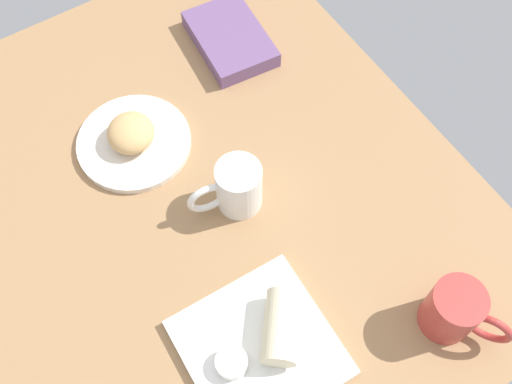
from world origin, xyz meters
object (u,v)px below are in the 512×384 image
object	(u,v)px
square_plate	(259,348)
coffee_mug	(236,187)
sauce_cup	(232,363)
book_stack	(230,39)
scone_pastry	(131,133)
round_plate	(134,143)
second_mug	(455,311)
breakfast_wrap	(281,327)

from	to	relation	value
square_plate	coffee_mug	world-z (taller)	coffee_mug
sauce_cup	book_stack	world-z (taller)	sauce_cup
scone_pastry	coffee_mug	size ratio (longest dim) A/B	0.68
scone_pastry	square_plate	distance (cm)	45.82
round_plate	sauce_cup	distance (cm)	46.16
scone_pastry	square_plate	world-z (taller)	scone_pastry
coffee_mug	second_mug	xyz separation A→B (cm)	(37.21, 17.25, -0.03)
round_plate	square_plate	size ratio (longest dim) A/B	0.94
scone_pastry	sauce_cup	xyz separation A→B (cm)	(45.81, -6.12, -1.05)
round_plate	sauce_cup	world-z (taller)	sauce_cup
breakfast_wrap	coffee_mug	xyz separation A→B (cm)	(-24.53, 6.88, 0.92)
scone_pastry	square_plate	xyz separation A→B (cm)	(45.71, -0.96, -3.08)
square_plate	breakfast_wrap	world-z (taller)	breakfast_wrap
sauce_cup	breakfast_wrap	bearing A→B (deg)	91.12
round_plate	second_mug	distance (cm)	64.43
square_plate	second_mug	xyz separation A→B (cm)	(12.59, 28.26, 4.53)
sauce_cup	coffee_mug	world-z (taller)	coffee_mug
round_plate	breakfast_wrap	world-z (taller)	breakfast_wrap
second_mug	breakfast_wrap	bearing A→B (deg)	-117.71
coffee_mug	sauce_cup	bearing A→B (deg)	-33.19
breakfast_wrap	second_mug	bearing A→B (deg)	-169.32
sauce_cup	breakfast_wrap	xyz separation A→B (cm)	(-0.18, 9.29, 1.61)
sauce_cup	breakfast_wrap	world-z (taller)	breakfast_wrap
square_plate	book_stack	size ratio (longest dim) A/B	1.09
sauce_cup	second_mug	xyz separation A→B (cm)	(12.49, 33.41, 2.50)
square_plate	book_stack	world-z (taller)	book_stack
scone_pastry	breakfast_wrap	xyz separation A→B (cm)	(45.63, 3.17, 0.55)
square_plate	breakfast_wrap	distance (cm)	5.50
book_stack	coffee_mug	distance (cm)	37.52
book_stack	square_plate	bearing A→B (deg)	-27.25
breakfast_wrap	coffee_mug	distance (cm)	25.50
second_mug	coffee_mug	bearing A→B (deg)	-155.13
square_plate	sauce_cup	size ratio (longest dim) A/B	4.48
square_plate	breakfast_wrap	xyz separation A→B (cm)	(-0.08, 4.13, 3.63)
breakfast_wrap	book_stack	distance (cm)	62.44
square_plate	book_stack	bearing A→B (deg)	152.75
square_plate	sauce_cup	xyz separation A→B (cm)	(0.10, -5.16, 2.02)
book_stack	second_mug	bearing A→B (deg)	-0.96
square_plate	breakfast_wrap	bearing A→B (deg)	91.12
round_plate	square_plate	xyz separation A→B (cm)	(45.59, -0.99, 0.10)
scone_pastry	second_mug	distance (cm)	64.39
scone_pastry	breakfast_wrap	size ratio (longest dim) A/B	0.81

